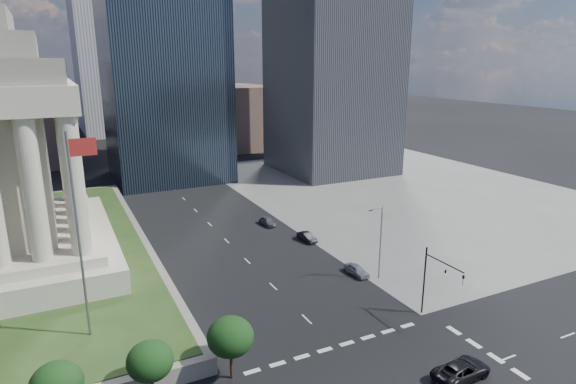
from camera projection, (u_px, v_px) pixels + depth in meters
ground at (158, 174)px, 122.79m from camera, size 500.00×500.00×0.00m
sidewalk_ne at (402, 189)px, 107.78m from camera, size 68.00×90.00×0.03m
flagpole at (79, 226)px, 44.26m from camera, size 2.52×0.24×20.00m
midrise_glass at (162, 51)px, 111.41m from camera, size 26.00×26.00×60.00m
building_filler_ne at (235, 116)px, 159.75m from camera, size 20.00×30.00×20.00m
building_filler_nw at (22, 113)px, 132.27m from camera, size 24.00×30.00×28.00m
traffic_signal_ne at (436, 277)px, 52.05m from camera, size 0.30×5.74×8.00m
street_lamp_north at (380, 238)px, 62.08m from camera, size 2.13×0.22×10.00m
pickup_truck at (462, 370)px, 43.43m from camera, size 6.09×3.25×1.63m
parked_sedan_near at (357, 270)px, 64.47m from camera, size 4.21×1.84×1.41m
parked_sedan_mid at (307, 237)px, 76.67m from camera, size 4.21×1.81×1.35m
parked_sedan_far at (268, 221)px, 84.05m from camera, size 4.31×1.90×1.44m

